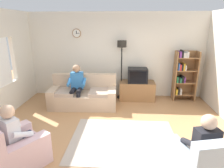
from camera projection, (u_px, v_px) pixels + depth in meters
The scene contains 13 objects.
ground_plane at pixel (111, 137), 4.10m from camera, with size 12.00×12.00×0.00m, color #B27F51.
back_wall_assembly at pixel (117, 55), 6.24m from camera, with size 6.20×0.17×2.70m.
couch at pixel (84, 96), 5.60m from camera, with size 1.93×0.95×0.90m.
tv_stand at pixel (137, 90), 6.12m from camera, with size 1.10×0.56×0.58m.
tv at pixel (137, 75), 5.95m from camera, with size 0.60×0.49×0.44m.
bookshelf at pixel (183, 74), 5.94m from camera, with size 0.68×0.36×1.58m.
floor_lamp at pixel (122, 54), 5.90m from camera, with size 0.28×0.28×1.85m.
armchair_near_window at pixel (14, 151), 3.18m from camera, with size 1.16×1.18×0.90m.
armchair_near_bookshelf at pixel (202, 165), 2.86m from camera, with size 0.98×1.04×0.90m.
area_rug at pixel (124, 140), 3.99m from camera, with size 2.20×1.70×0.01m, color #AD9E8E.
person_on_couch at pixel (77, 84), 5.39m from camera, with size 0.52×0.55×1.24m.
person_in_left_armchair at pixel (16, 132), 3.15m from camera, with size 0.61×0.64×1.12m.
person_in_right_armchair at pixel (201, 144), 2.85m from camera, with size 0.57×0.59×1.12m.
Camera 1 is at (0.25, -3.57, 2.30)m, focal length 30.63 mm.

